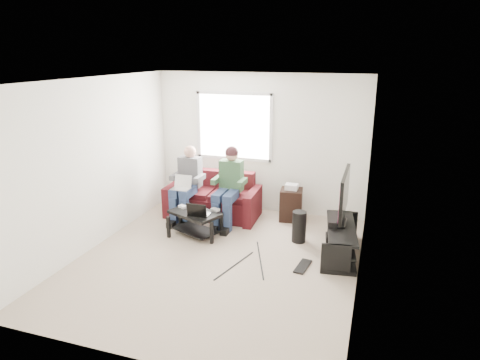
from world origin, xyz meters
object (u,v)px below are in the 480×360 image
Objects in this scene: coffee_table at (195,218)px; end_table at (291,204)px; subwoofer at (299,227)px; tv at (344,195)px; tv_stand at (340,242)px; sofa at (214,200)px.

end_table reaches higher than coffee_table.
tv is at bearing -12.30° from subwoofer.
end_table is (-0.99, 1.13, 0.10)m from tv_stand.
coffee_table is 2.37m from tv_stand.
subwoofer is (1.73, -0.66, -0.05)m from sofa.
tv is (-0.00, 0.10, 0.71)m from tv_stand.
coffee_table is 1.81m from end_table.
coffee_table is (0.05, -0.95, 0.00)m from sofa.
subwoofer reaches higher than tv_stand.
sofa is 2.58m from tv_stand.
tv_stand is 0.72m from subwoofer.
end_table is at bearing 133.80° from tv.
coffee_table is 1.87× the size of subwoofer.
tv_stand is at bearing 1.08° from coffee_table.
tv_stand is at bearing -20.66° from sofa.
sofa is 1.57× the size of tv.
tv reaches higher than sofa.
coffee_table is at bearing -139.33° from end_table.
sofa is 1.22× the size of tv_stand.
end_table is at bearing 9.02° from sofa.
tv is 1.62× the size of end_table.
sofa reaches higher than tv_stand.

